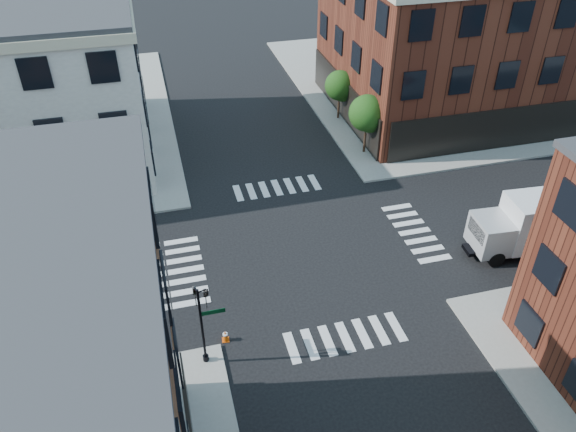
# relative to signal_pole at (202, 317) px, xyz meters

# --- Properties ---
(ground) EXTENTS (120.00, 120.00, 0.00)m
(ground) POSITION_rel_signal_pole_xyz_m (6.72, 6.68, -2.86)
(ground) COLOR black
(ground) RESTS_ON ground
(sidewalk_ne) EXTENTS (30.00, 30.00, 0.15)m
(sidewalk_ne) POSITION_rel_signal_pole_xyz_m (27.72, 27.68, -2.78)
(sidewalk_ne) COLOR gray
(sidewalk_ne) RESTS_ON ground
(building_ne) EXTENTS (25.00, 16.00, 12.00)m
(building_ne) POSITION_rel_signal_pole_xyz_m (27.22, 22.68, 3.14)
(building_ne) COLOR #401910
(building_ne) RESTS_ON ground
(tree_near) EXTENTS (2.69, 2.69, 4.49)m
(tree_near) POSITION_rel_signal_pole_xyz_m (14.28, 16.65, 0.30)
(tree_near) COLOR black
(tree_near) RESTS_ON ground
(tree_far) EXTENTS (2.43, 2.43, 4.07)m
(tree_far) POSITION_rel_signal_pole_xyz_m (14.28, 22.65, 0.02)
(tree_far) COLOR black
(tree_far) RESTS_ON ground
(signal_pole) EXTENTS (1.29, 1.24, 4.60)m
(signal_pole) POSITION_rel_signal_pole_xyz_m (0.00, 0.00, 0.00)
(signal_pole) COLOR black
(signal_pole) RESTS_ON ground
(box_truck) EXTENTS (7.97, 2.91, 3.55)m
(box_truck) POSITION_rel_signal_pole_xyz_m (19.81, 3.41, -1.01)
(box_truck) COLOR silver
(box_truck) RESTS_ON ground
(traffic_cone) EXTENTS (0.38, 0.38, 0.65)m
(traffic_cone) POSITION_rel_signal_pole_xyz_m (1.02, 0.98, -2.55)
(traffic_cone) COLOR #DB4F09
(traffic_cone) RESTS_ON ground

